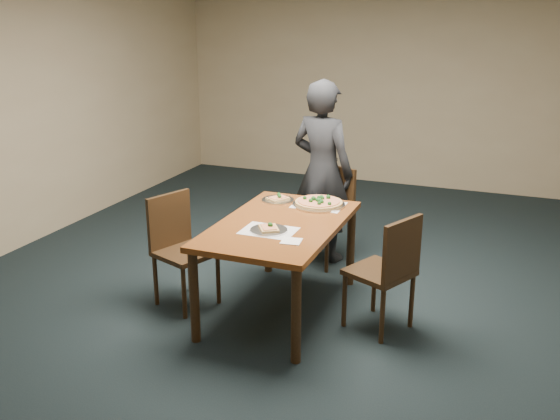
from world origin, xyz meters
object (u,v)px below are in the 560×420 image
at_px(chair_right, 388,267).
at_px(diner, 322,171).
at_px(dining_table, 280,233).
at_px(slice_plate_far, 278,199).
at_px(chair_left, 179,243).
at_px(chair_far, 329,209).
at_px(slice_plate_near, 269,229).
at_px(pizza_pan, 319,203).

relative_size(chair_right, diner, 0.53).
xyz_separation_m(dining_table, slice_plate_far, (-0.23, 0.53, 0.10)).
bearing_deg(chair_left, chair_right, -64.95).
xyz_separation_m(chair_far, chair_left, (-0.86, -1.32, 0.00)).
bearing_deg(chair_far, chair_right, -34.90).
distance_m(diner, slice_plate_near, 1.42).
distance_m(chair_far, diner, 0.36).
distance_m(diner, pizza_pan, 0.71).
relative_size(chair_far, chair_right, 1.00).
xyz_separation_m(chair_right, slice_plate_far, (-1.09, 0.55, 0.25)).
bearing_deg(chair_right, pizza_pan, -102.05).
bearing_deg(slice_plate_near, dining_table, 88.56).
relative_size(chair_left, pizza_pan, 2.06).
bearing_deg(chair_left, chair_far, -12.65).
bearing_deg(slice_plate_far, chair_right, -26.56).
distance_m(chair_far, chair_left, 1.58).
relative_size(chair_right, slice_plate_near, 3.25).
distance_m(dining_table, slice_plate_far, 0.59).
bearing_deg(chair_right, dining_table, -66.10).
bearing_deg(chair_far, pizza_pan, -60.72).
xyz_separation_m(chair_far, slice_plate_near, (-0.05, -1.38, 0.25)).
bearing_deg(pizza_pan, chair_left, -144.70).
distance_m(chair_left, diner, 1.60).
height_order(chair_left, chair_right, same).
xyz_separation_m(chair_right, slice_plate_near, (-0.87, -0.20, 0.25)).
height_order(chair_right, diner, diner).
bearing_deg(pizza_pan, slice_plate_far, 179.80).
bearing_deg(slice_plate_near, pizza_pan, 78.80).
relative_size(chair_left, chair_right, 1.00).
bearing_deg(pizza_pan, chair_right, -37.03).
xyz_separation_m(pizza_pan, slice_plate_far, (-0.37, 0.00, -0.01)).
xyz_separation_m(dining_table, chair_right, (0.86, -0.02, -0.14)).
bearing_deg(slice_plate_far, chair_left, -130.91).
xyz_separation_m(chair_left, pizza_pan, (0.96, 0.68, 0.26)).
height_order(pizza_pan, slice_plate_far, pizza_pan).
relative_size(chair_far, slice_plate_far, 3.25).
bearing_deg(chair_far, diner, 176.88).
bearing_deg(diner, chair_right, 141.15).
xyz_separation_m(dining_table, diner, (-0.05, 1.21, 0.21)).
height_order(chair_right, slice_plate_far, chair_right).
height_order(dining_table, chair_left, chair_left).
bearing_deg(slice_plate_far, dining_table, -66.61).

